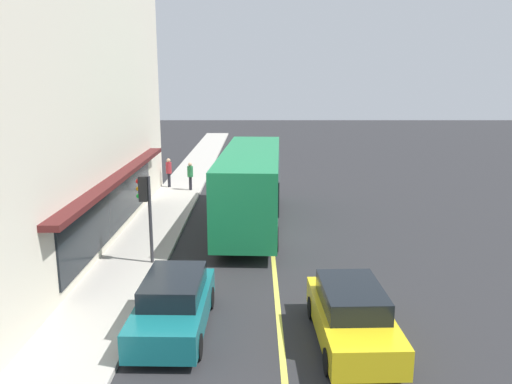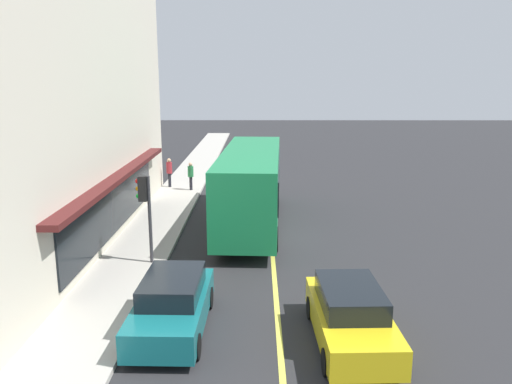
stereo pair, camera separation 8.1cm
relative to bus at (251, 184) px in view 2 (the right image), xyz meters
The scene contains 9 objects.
ground 2.92m from the bus, 155.58° to the right, with size 120.00×120.00×0.00m, color #28282B.
sidewalk 5.13m from the bus, 114.20° to the left, with size 80.00×2.55×0.15m, color #B2ADA3.
lane_centre_stripe 2.92m from the bus, 155.58° to the right, with size 36.00×0.16×0.01m, color #D8D14C.
bus is the anchor object (origin of this frame).
traffic_light 6.45m from the bus, 144.66° to the left, with size 0.30×0.52×3.20m.
car_teal 10.35m from the bus, 168.75° to the left, with size 4.34×1.93×1.52m.
car_yellow 11.15m from the bus, 165.85° to the right, with size 4.35×1.97×1.52m.
pedestrian_near_storefront 9.34m from the bus, 33.14° to the left, with size 0.34×0.34×1.76m.
pedestrian_at_corner 7.89m from the bus, 27.95° to the left, with size 0.34×0.34×1.65m.
Camera 2 is at (-21.02, 0.57, 6.80)m, focal length 36.07 mm.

